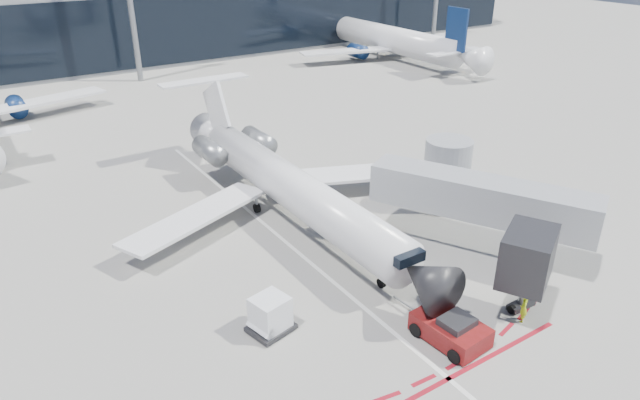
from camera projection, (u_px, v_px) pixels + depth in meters
ground at (309, 261)px, 33.53m from camera, size 260.00×260.00×0.00m
apron_centerline at (291, 247)px, 35.04m from camera, size 0.25×40.00×0.01m
apron_stop_bar at (449, 379)px, 24.87m from camera, size 14.00×0.25×0.01m
jet_bridge at (470, 195)px, 34.77m from camera, size 10.03×15.20×4.90m
regional_jet at (285, 182)px, 37.94m from camera, size 23.19×28.60×7.16m
pushback_tug at (451, 329)px, 26.94m from camera, size 2.60×5.56×1.43m
ramp_worker at (524, 308)px, 28.18m from camera, size 0.67×0.66×1.56m
uld_container at (270, 315)px, 27.41m from camera, size 2.35×2.12×1.90m
bg_airliner_1 at (386, 20)px, 83.18m from camera, size 32.86×34.79×10.63m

